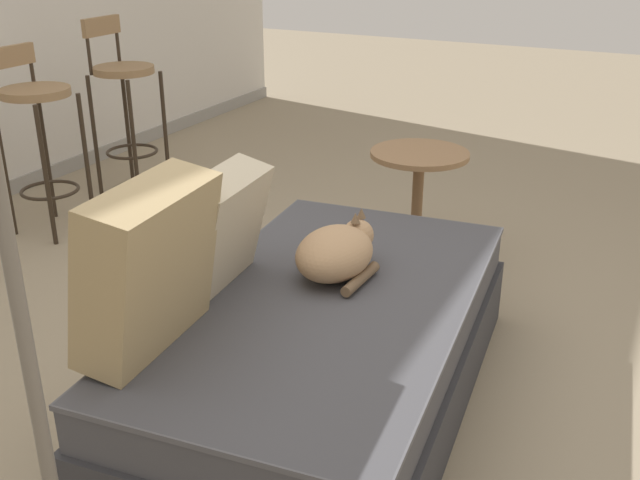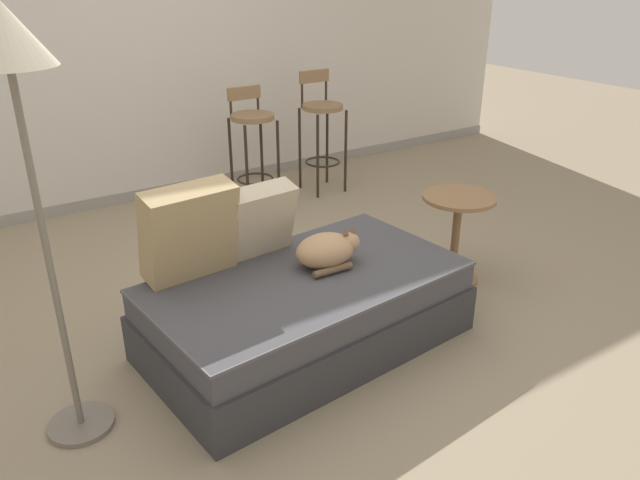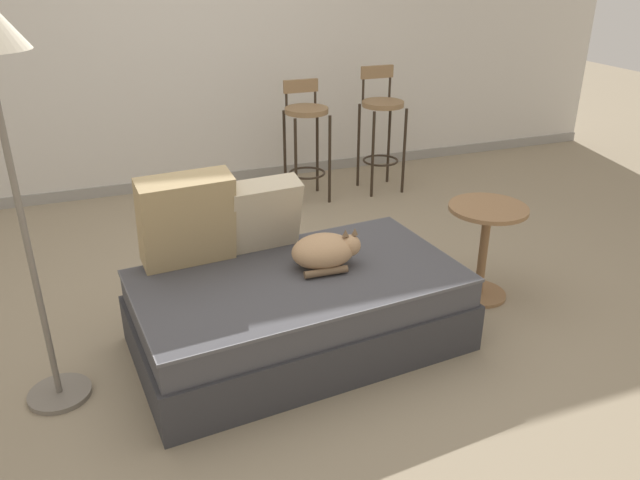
% 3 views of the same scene
% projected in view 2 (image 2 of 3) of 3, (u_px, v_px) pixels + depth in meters
% --- Properties ---
extents(ground_plane, '(16.00, 16.00, 0.00)m').
position_uv_depth(ground_plane, '(270.00, 311.00, 3.61)').
color(ground_plane, gray).
rests_on(ground_plane, ground).
extents(wall_back_panel, '(8.00, 0.10, 2.60)m').
position_uv_depth(wall_back_panel, '(122.00, 38.00, 4.78)').
color(wall_back_panel, silver).
rests_on(wall_back_panel, ground).
extents(wall_baseboard_trim, '(8.00, 0.02, 0.09)m').
position_uv_depth(wall_baseboard_trim, '(144.00, 194.00, 5.26)').
color(wall_baseboard_trim, gray).
rests_on(wall_baseboard_trim, ground).
extents(couch, '(1.69, 1.05, 0.41)m').
position_uv_depth(couch, '(306.00, 309.00, 3.22)').
color(couch, '#353539').
rests_on(couch, ground).
extents(throw_pillow_corner, '(0.48, 0.28, 0.48)m').
position_uv_depth(throw_pillow_corner, '(189.00, 232.00, 3.03)').
color(throw_pillow_corner, tan).
rests_on(throw_pillow_corner, couch).
extents(throw_pillow_middle, '(0.39, 0.26, 0.40)m').
position_uv_depth(throw_pillow_middle, '(259.00, 220.00, 3.28)').
color(throw_pillow_middle, beige).
rests_on(throw_pillow_middle, couch).
extents(cat, '(0.35, 0.26, 0.20)m').
position_uv_depth(cat, '(328.00, 250.00, 3.20)').
color(cat, tan).
rests_on(cat, couch).
extents(bar_stool_near_window, '(0.34, 0.34, 0.94)m').
position_uv_depth(bar_stool_near_window, '(252.00, 135.00, 4.93)').
color(bar_stool_near_window, '#2D2319').
rests_on(bar_stool_near_window, ground).
extents(bar_stool_by_doorway, '(0.34, 0.34, 1.01)m').
position_uv_depth(bar_stool_by_doorway, '(322.00, 122.00, 5.25)').
color(bar_stool_by_doorway, '#2D2319').
rests_on(bar_stool_by_doorway, ground).
extents(side_table, '(0.44, 0.44, 0.56)m').
position_uv_depth(side_table, '(457.00, 226.00, 3.81)').
color(side_table, olive).
rests_on(side_table, ground).
extents(floor_lamp, '(0.32, 0.32, 1.75)m').
position_uv_depth(floor_lamp, '(13.00, 82.00, 2.10)').
color(floor_lamp, slate).
rests_on(floor_lamp, ground).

